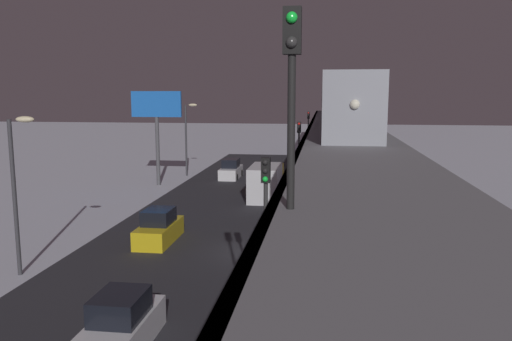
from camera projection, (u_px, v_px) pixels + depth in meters
The scene contains 15 objects.
ground_plane at pixel (250, 252), 27.92m from camera, with size 240.00×240.00×0.00m, color silver.
avenue_asphalt at pixel (176, 249), 28.47m from camera, with size 11.00×89.84×0.01m, color #28282D.
elevated_railway at pixel (348, 156), 26.40m from camera, with size 5.00×89.84×6.33m.
subway_train at pixel (337, 99), 58.65m from camera, with size 2.94×74.07×3.40m.
rail_signal at pixel (292, 74), 9.93m from camera, with size 0.36×0.41×4.00m.
sedan_white at pixel (231, 170), 52.45m from camera, with size 1.91×4.64×1.97m.
sedan_yellow at pixel (159, 229), 29.74m from camera, with size 1.80×4.33×1.97m.
sedan_white_2 at pixel (121, 326), 17.23m from camera, with size 1.80×4.28×1.97m.
box_truck at pixel (267, 181), 42.61m from camera, with size 2.40×7.40×2.80m.
traffic_light_near at pixel (266, 218), 18.37m from camera, with size 0.32×0.44×6.40m.
traffic_light_mid at pixel (299, 149), 41.44m from camera, with size 0.32×0.44×6.40m.
traffic_light_far at pixel (308, 129), 64.51m from camera, with size 0.32×0.44×6.40m.
commercial_billboard at pixel (157, 113), 47.37m from camera, with size 4.80×0.36×8.90m.
street_lamp_near at pixel (18, 177), 23.66m from camera, with size 1.35×0.44×7.65m.
street_lamp_far at pixel (188, 131), 53.05m from camera, with size 1.35×0.44×7.65m.
Camera 1 is at (-3.96, 26.63, 8.67)m, focal length 35.43 mm.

